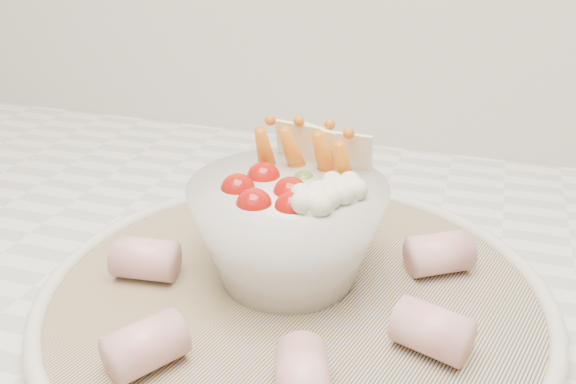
% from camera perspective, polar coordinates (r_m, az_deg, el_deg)
% --- Properties ---
extents(serving_platter, '(0.44, 0.44, 0.02)m').
position_cam_1_polar(serving_platter, '(0.46, 0.60, -9.38)').
color(serving_platter, navy).
rests_on(serving_platter, kitchen_counter).
extents(veggie_bowl, '(0.14, 0.14, 0.11)m').
position_cam_1_polar(veggie_bowl, '(0.46, 0.12, -3.06)').
color(veggie_bowl, silver).
rests_on(veggie_bowl, serving_platter).
extents(cured_meat_rolls, '(0.26, 0.27, 0.03)m').
position_cam_1_polar(cured_meat_rolls, '(0.45, 0.52, -7.29)').
color(cured_meat_rolls, '#C15865').
rests_on(cured_meat_rolls, serving_platter).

